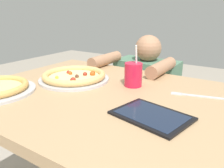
{
  "coord_description": "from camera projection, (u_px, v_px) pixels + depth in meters",
  "views": [
    {
      "loc": [
        0.49,
        -0.73,
        1.08
      ],
      "look_at": [
        -0.02,
        0.04,
        0.78
      ],
      "focal_mm": 36.25,
      "sensor_mm": 36.0,
      "label": 1
    }
  ],
  "objects": [
    {
      "name": "diner_seated",
      "position": [
        145.0,
        109.0,
        1.62
      ],
      "size": [
        0.44,
        0.54,
        0.93
      ],
      "color": "#333847",
      "rests_on": "ground"
    },
    {
      "name": "drink_cup_colored",
      "position": [
        133.0,
        74.0,
        1.03
      ],
      "size": [
        0.08,
        0.08,
        0.19
      ],
      "color": "red",
      "rests_on": "dining_table"
    },
    {
      "name": "dining_table",
      "position": [
        111.0,
        119.0,
        0.97
      ],
      "size": [
        1.23,
        0.87,
        0.75
      ],
      "color": "tan",
      "rests_on": "ground"
    },
    {
      "name": "fork",
      "position": [
        194.0,
        96.0,
        0.92
      ],
      "size": [
        0.2,
        0.07,
        0.0
      ],
      "color": "silver",
      "rests_on": "dining_table"
    },
    {
      "name": "pizza_far",
      "position": [
        74.0,
        77.0,
        1.12
      ],
      "size": [
        0.34,
        0.34,
        0.04
      ],
      "color": "#B7B7BC",
      "rests_on": "dining_table"
    },
    {
      "name": "tablet",
      "position": [
        151.0,
        116.0,
        0.74
      ],
      "size": [
        0.27,
        0.22,
        0.01
      ],
      "color": "black",
      "rests_on": "dining_table"
    }
  ]
}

